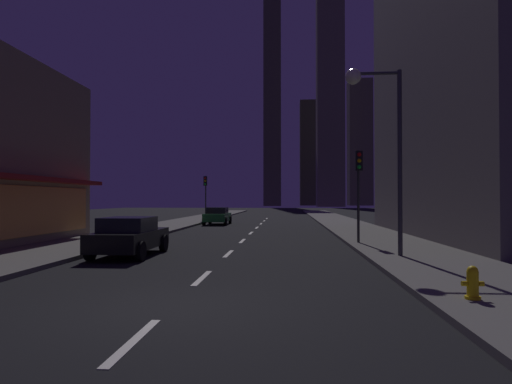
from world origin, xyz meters
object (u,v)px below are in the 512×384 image
car_parked_far (217,216)px  traffic_light_near_right (359,175)px  street_lamp_right (376,115)px  traffic_light_far_left (205,188)px  car_parked_near (130,236)px  fire_hydrant_yellow_near (473,284)px  fire_hydrant_far_left (145,228)px

car_parked_far → traffic_light_near_right: 18.80m
car_parked_far → street_lamp_right: street_lamp_right is taller
traffic_light_far_left → street_lamp_right: bearing=-66.8°
traffic_light_near_right → car_parked_near: bearing=-155.4°
traffic_light_near_right → street_lamp_right: size_ratio=0.64×
traffic_light_near_right → traffic_light_far_left: 23.64m
car_parked_near → fire_hydrant_yellow_near: (9.50, -7.04, -0.29)m
fire_hydrant_far_left → traffic_light_near_right: 12.58m
car_parked_far → fire_hydrant_far_left: bearing=-101.1°
car_parked_near → traffic_light_far_left: (-1.90, 25.09, 2.45)m
car_parked_far → fire_hydrant_far_left: (-2.30, -11.72, -0.29)m
traffic_light_far_left → street_lamp_right: (10.88, -25.43, 1.87)m
traffic_light_far_left → traffic_light_near_right: bearing=-62.3°
street_lamp_right → car_parked_near: bearing=177.8°
car_parked_far → traffic_light_near_right: size_ratio=1.01×
fire_hydrant_yellow_near → street_lamp_right: (-0.52, 6.70, 4.61)m
car_parked_far → traffic_light_far_left: traffic_light_far_left is taller
fire_hydrant_far_left → traffic_light_far_left: 16.60m
car_parked_far → traffic_light_far_left: 5.59m
car_parked_far → fire_hydrant_far_left: 11.95m
car_parked_far → fire_hydrant_far_left: size_ratio=6.48×
traffic_light_near_right → street_lamp_right: street_lamp_right is taller
traffic_light_near_right → traffic_light_far_left: size_ratio=1.00×
car_parked_far → fire_hydrant_yellow_near: (9.50, -27.48, -0.29)m
fire_hydrant_yellow_near → traffic_light_far_left: traffic_light_far_left is taller
car_parked_near → traffic_light_near_right: (9.10, 4.17, 2.45)m
car_parked_near → car_parked_far: 20.44m
traffic_light_far_left → street_lamp_right: street_lamp_right is taller
fire_hydrant_far_left → traffic_light_far_left: size_ratio=0.16×
fire_hydrant_yellow_near → traffic_light_near_right: size_ratio=0.16×
car_parked_near → car_parked_far: (0.00, 20.44, 0.00)m
car_parked_far → street_lamp_right: 23.05m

